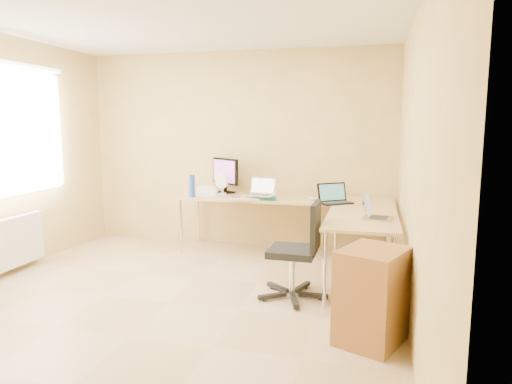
% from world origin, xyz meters
% --- Properties ---
extents(floor, '(4.50, 4.50, 0.00)m').
position_xyz_m(floor, '(0.00, 0.00, 0.00)').
color(floor, tan).
rests_on(floor, ground).
extents(ceiling, '(4.50, 4.50, 0.00)m').
position_xyz_m(ceiling, '(0.00, 0.00, 2.60)').
color(ceiling, white).
rests_on(ceiling, ground).
extents(wall_back, '(4.50, 0.00, 4.50)m').
position_xyz_m(wall_back, '(0.00, 2.25, 1.30)').
color(wall_back, '#E2BA6E').
rests_on(wall_back, ground).
extents(wall_right, '(0.00, 4.50, 4.50)m').
position_xyz_m(wall_right, '(2.10, 0.00, 1.30)').
color(wall_right, '#E2BA6E').
rests_on(wall_right, ground).
extents(desk_main, '(2.65, 0.70, 0.73)m').
position_xyz_m(desk_main, '(0.72, 1.85, 0.36)').
color(desk_main, tan).
rests_on(desk_main, ground).
extents(desk_return, '(0.70, 1.30, 0.73)m').
position_xyz_m(desk_return, '(1.70, 0.85, 0.36)').
color(desk_return, tan).
rests_on(desk_return, ground).
extents(monitor, '(0.53, 0.47, 0.47)m').
position_xyz_m(monitor, '(-0.11, 2.05, 0.96)').
color(monitor, black).
rests_on(monitor, desk_main).
extents(book_stack, '(0.25, 0.31, 0.04)m').
position_xyz_m(book_stack, '(0.56, 1.67, 0.75)').
color(book_stack, '#145652').
rests_on(book_stack, desk_main).
extents(laptop_center, '(0.37, 0.31, 0.22)m').
position_xyz_m(laptop_center, '(0.47, 1.63, 0.88)').
color(laptop_center, silver).
rests_on(laptop_center, desk_main).
extents(laptop_black, '(0.46, 0.44, 0.23)m').
position_xyz_m(laptop_black, '(1.38, 1.57, 0.85)').
color(laptop_black, black).
rests_on(laptop_black, desk_main).
extents(keyboard, '(0.50, 0.32, 0.02)m').
position_xyz_m(keyboard, '(0.37, 1.55, 0.74)').
color(keyboard, beige).
rests_on(keyboard, desk_main).
extents(mouse, '(0.10, 0.07, 0.04)m').
position_xyz_m(mouse, '(1.10, 1.74, 0.75)').
color(mouse, silver).
rests_on(mouse, desk_main).
extents(mug, '(0.09, 0.09, 0.08)m').
position_xyz_m(mug, '(-0.20, 1.85, 0.77)').
color(mug, white).
rests_on(mug, desk_main).
extents(cd_stack, '(0.16, 0.16, 0.03)m').
position_xyz_m(cd_stack, '(0.18, 1.55, 0.75)').
color(cd_stack, white).
rests_on(cd_stack, desk_main).
extents(water_bottle, '(0.09, 0.09, 0.29)m').
position_xyz_m(water_bottle, '(-0.40, 1.58, 0.87)').
color(water_bottle, '#2748A3').
rests_on(water_bottle, desk_main).
extents(papers, '(0.28, 0.35, 0.01)m').
position_xyz_m(papers, '(-0.23, 1.77, 0.73)').
color(papers, beige).
rests_on(papers, desk_main).
extents(white_box, '(0.25, 0.19, 0.09)m').
position_xyz_m(white_box, '(-0.33, 1.94, 0.77)').
color(white_box, white).
rests_on(white_box, desk_main).
extents(desk_fan, '(0.27, 0.27, 0.26)m').
position_xyz_m(desk_fan, '(-0.10, 1.89, 0.86)').
color(desk_fan, white).
rests_on(desk_fan, desk_main).
extents(black_cup, '(0.07, 0.07, 0.10)m').
position_xyz_m(black_cup, '(1.72, 1.55, 0.78)').
color(black_cup, black).
rests_on(black_cup, desk_main).
extents(laptop_return, '(0.36, 0.31, 0.22)m').
position_xyz_m(laptop_return, '(1.85, 0.78, 0.84)').
color(laptop_return, '#B0B0B0').
rests_on(laptop_return, desk_return).
extents(office_chair, '(0.57, 0.57, 0.94)m').
position_xyz_m(office_chair, '(1.08, 0.42, 0.50)').
color(office_chair, black).
rests_on(office_chair, ground).
extents(cabinet, '(0.59, 0.64, 0.72)m').
position_xyz_m(cabinet, '(1.82, -0.32, 0.36)').
color(cabinet, '#A76923').
rests_on(cabinet, ground).
extents(radiator, '(0.09, 0.80, 0.55)m').
position_xyz_m(radiator, '(-2.03, 0.40, 0.35)').
color(radiator, white).
rests_on(radiator, ground).
extents(window, '(0.10, 1.80, 1.40)m').
position_xyz_m(window, '(-2.05, 0.40, 1.55)').
color(window, white).
rests_on(window, wall_left).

